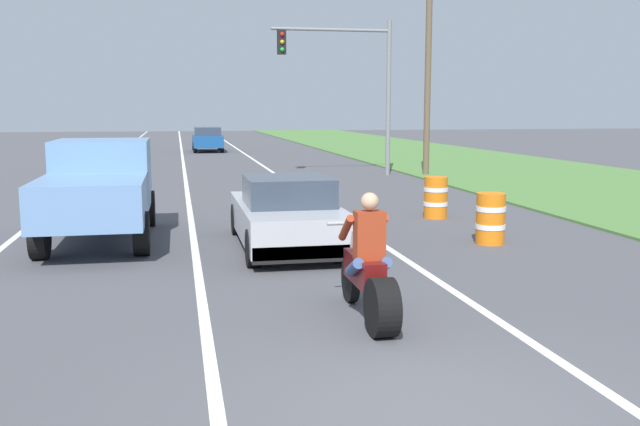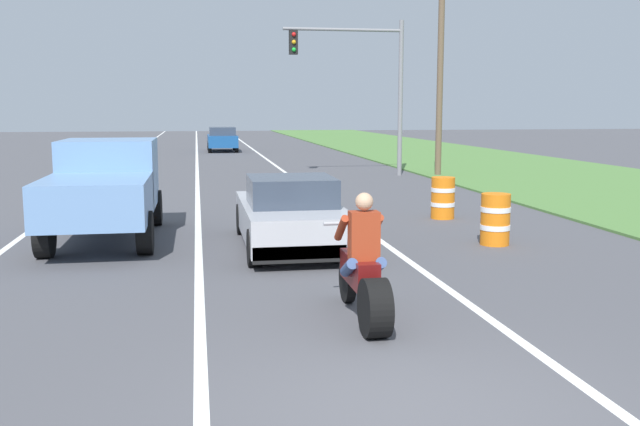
% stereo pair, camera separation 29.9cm
% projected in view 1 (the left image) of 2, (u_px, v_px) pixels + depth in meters
% --- Properties ---
extents(ground_plane, '(160.00, 160.00, 0.00)m').
position_uv_depth(ground_plane, '(428.00, 414.00, 6.23)').
color(ground_plane, '#4C4C51').
extents(lane_stripe_left_solid, '(0.14, 120.00, 0.01)m').
position_uv_depth(lane_stripe_left_solid, '(80.00, 186.00, 24.59)').
color(lane_stripe_left_solid, white).
rests_on(lane_stripe_left_solid, ground).
extents(lane_stripe_right_solid, '(0.14, 120.00, 0.01)m').
position_uv_depth(lane_stripe_right_solid, '(287.00, 182.00, 25.98)').
color(lane_stripe_right_solid, white).
rests_on(lane_stripe_right_solid, ground).
extents(lane_stripe_centre_dashed, '(0.14, 120.00, 0.01)m').
position_uv_depth(lane_stripe_centre_dashed, '(186.00, 184.00, 25.29)').
color(lane_stripe_centre_dashed, white).
rests_on(lane_stripe_centre_dashed, ground).
extents(grass_verge_right, '(10.00, 120.00, 0.06)m').
position_uv_depth(grass_verge_right, '(544.00, 176.00, 27.93)').
color(grass_verge_right, '#517F3D').
rests_on(grass_verge_right, ground).
extents(motorcycle_with_rider, '(0.70, 2.21, 1.62)m').
position_uv_depth(motorcycle_with_rider, '(369.00, 275.00, 8.84)').
color(motorcycle_with_rider, black).
rests_on(motorcycle_with_rider, ground).
extents(sports_car_silver, '(1.84, 4.30, 1.37)m').
position_uv_depth(sports_car_silver, '(287.00, 215.00, 13.56)').
color(sports_car_silver, '#B7B7BC').
rests_on(sports_car_silver, ground).
extents(pickup_truck_left_lane_light_blue, '(2.02, 4.80, 1.98)m').
position_uv_depth(pickup_truck_left_lane_light_blue, '(99.00, 186.00, 14.19)').
color(pickup_truck_left_lane_light_blue, '#6B93C6').
rests_on(pickup_truck_left_lane_light_blue, ground).
extents(traffic_light_mast_near, '(4.71, 0.34, 6.00)m').
position_uv_depth(traffic_light_mast_near, '(353.00, 73.00, 27.68)').
color(traffic_light_mast_near, gray).
rests_on(traffic_light_mast_near, ground).
extents(utility_pole_roadside, '(0.24, 0.24, 7.63)m').
position_uv_depth(utility_pole_roadside, '(428.00, 77.00, 27.70)').
color(utility_pole_roadside, brown).
rests_on(utility_pole_roadside, ground).
extents(construction_barrel_nearest, '(0.58, 0.58, 1.00)m').
position_uv_depth(construction_barrel_nearest, '(491.00, 218.00, 13.98)').
color(construction_barrel_nearest, orange).
rests_on(construction_barrel_nearest, ground).
extents(construction_barrel_mid, '(0.58, 0.58, 1.00)m').
position_uv_depth(construction_barrel_mid, '(436.00, 197.00, 17.30)').
color(construction_barrel_mid, orange).
rests_on(construction_barrel_mid, ground).
extents(distant_car_far_ahead, '(1.80, 4.00, 1.50)m').
position_uv_depth(distant_car_far_ahead, '(207.00, 139.00, 43.99)').
color(distant_car_far_ahead, '#194C8C').
rests_on(distant_car_far_ahead, ground).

